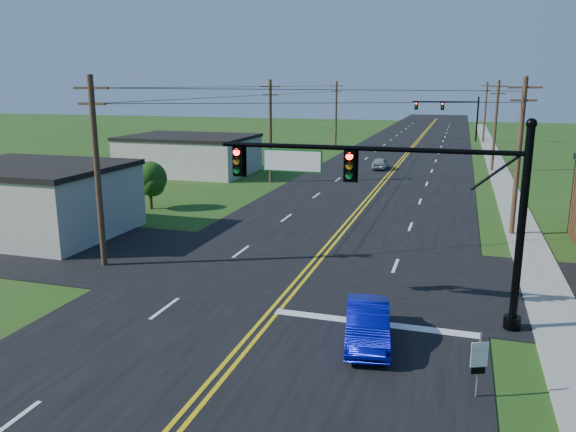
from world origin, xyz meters
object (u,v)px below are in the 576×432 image
(signal_mast_main, at_px, (391,192))
(blue_car, at_px, (367,325))
(route_sign, at_px, (479,361))
(signal_mast_far, at_px, (448,111))

(signal_mast_main, relative_size, blue_car, 2.78)
(signal_mast_main, xyz_separation_m, route_sign, (3.16, -5.12, -3.61))
(signal_mast_far, bearing_deg, signal_mast_main, -90.08)
(signal_mast_main, xyz_separation_m, blue_car, (-0.32, -2.60, -4.08))
(signal_mast_main, distance_m, route_sign, 7.01)
(signal_mast_main, distance_m, blue_car, 4.85)
(signal_mast_far, height_order, route_sign, signal_mast_far)
(blue_car, bearing_deg, signal_mast_main, 73.60)
(signal_mast_far, distance_m, blue_car, 74.70)
(signal_mast_main, bearing_deg, route_sign, -58.29)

